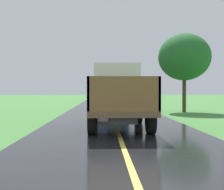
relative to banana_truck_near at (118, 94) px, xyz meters
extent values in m
cube|color=#2D2D30|center=(0.00, -0.83, -0.78)|extent=(0.90, 5.51, 0.24)
cube|color=brown|center=(0.00, -0.83, -0.58)|extent=(2.30, 5.80, 0.20)
cube|color=silver|center=(0.00, 1.12, 0.47)|extent=(2.10, 1.90, 1.90)
cube|color=black|center=(0.00, 2.08, 0.80)|extent=(1.78, 0.02, 0.76)
cube|color=brown|center=(-1.11, -1.80, 0.07)|extent=(0.08, 3.85, 1.10)
cube|color=brown|center=(1.11, -1.80, 0.07)|extent=(0.08, 3.85, 1.10)
cube|color=brown|center=(0.00, -3.69, 0.07)|extent=(2.30, 0.08, 1.10)
cube|color=brown|center=(0.00, 0.08, 0.07)|extent=(2.30, 0.08, 1.10)
cylinder|color=black|center=(-1.05, 0.97, -0.88)|extent=(0.28, 1.00, 1.00)
cylinder|color=black|center=(1.05, 0.97, -0.88)|extent=(0.28, 1.00, 1.00)
cylinder|color=black|center=(-1.05, -2.42, -0.88)|extent=(0.28, 1.00, 1.00)
cylinder|color=black|center=(1.05, -2.42, -0.88)|extent=(0.28, 1.00, 1.00)
ellipsoid|color=#97BF2B|center=(-0.07, -0.68, 0.35)|extent=(0.51, 0.48, 0.48)
ellipsoid|color=#9DB91F|center=(0.33, -2.05, 0.04)|extent=(0.45, 0.48, 0.37)
ellipsoid|color=#92C01E|center=(-0.36, -2.97, -0.32)|extent=(0.53, 0.67, 0.38)
ellipsoid|color=#90B522|center=(-0.61, -0.24, 0.00)|extent=(0.55, 0.63, 0.37)
ellipsoid|color=#A1B828|center=(0.11, -0.65, -0.29)|extent=(0.54, 0.55, 0.41)
ellipsoid|color=#99B321|center=(-0.25, -1.80, -0.27)|extent=(0.49, 0.56, 0.48)
ellipsoid|color=#A2B61F|center=(0.37, -2.40, -0.34)|extent=(0.58, 0.61, 0.45)
ellipsoid|color=#A3C833|center=(0.89, -2.53, -0.34)|extent=(0.48, 0.44, 0.38)
ellipsoid|color=#A6C132|center=(-0.46, -3.14, -0.31)|extent=(0.48, 0.60, 0.36)
ellipsoid|color=#99C934|center=(0.83, -0.57, 0.30)|extent=(0.50, 0.52, 0.49)
ellipsoid|color=#93B734|center=(-0.02, -1.31, 0.03)|extent=(0.45, 0.57, 0.43)
ellipsoid|color=#9AC01E|center=(-0.61, -2.80, 0.32)|extent=(0.47, 0.46, 0.46)
ellipsoid|color=#9EBF25|center=(-0.36, -2.96, -0.33)|extent=(0.42, 0.39, 0.45)
cube|color=#2D2D30|center=(0.01, 9.72, -0.78)|extent=(0.90, 5.51, 0.24)
cube|color=brown|center=(0.01, 9.72, -0.58)|extent=(2.30, 5.80, 0.20)
cube|color=gold|center=(0.01, 11.67, 0.47)|extent=(2.10, 1.90, 1.90)
cube|color=black|center=(0.01, 12.63, 0.80)|extent=(1.78, 0.02, 0.76)
cube|color=#2D517F|center=(-1.10, 8.75, 0.07)|extent=(0.08, 3.85, 1.10)
cube|color=#2D517F|center=(1.12, 8.75, 0.07)|extent=(0.08, 3.85, 1.10)
cube|color=#2D517F|center=(0.01, 6.86, 0.07)|extent=(2.30, 0.08, 1.10)
cube|color=#2D517F|center=(0.01, 10.63, 0.07)|extent=(2.30, 0.08, 1.10)
cylinder|color=black|center=(-1.04, 11.52, -0.88)|extent=(0.28, 1.00, 1.00)
cylinder|color=black|center=(1.06, 11.52, -0.88)|extent=(0.28, 1.00, 1.00)
cylinder|color=black|center=(-1.04, 8.13, -0.88)|extent=(0.28, 1.00, 1.00)
cylinder|color=black|center=(1.06, 8.13, -0.88)|extent=(0.28, 1.00, 1.00)
ellipsoid|color=#8FC41D|center=(-0.55, 8.06, -0.30)|extent=(0.49, 0.55, 0.44)
ellipsoid|color=#A0C220|center=(-0.75, 7.22, 0.31)|extent=(0.54, 0.68, 0.42)
ellipsoid|color=#9DBC24|center=(-0.22, 8.06, -0.02)|extent=(0.54, 0.52, 0.42)
ellipsoid|color=#A6BA2F|center=(-0.47, 8.13, -0.27)|extent=(0.54, 0.51, 0.41)
ellipsoid|color=#A4BD25|center=(0.15, 10.10, -0.33)|extent=(0.45, 0.56, 0.48)
ellipsoid|color=#A3B42B|center=(-0.74, 8.32, -0.34)|extent=(0.42, 0.54, 0.39)
cylinder|color=#4C3823|center=(5.48, 8.59, -0.17)|extent=(0.28, 0.28, 2.58)
ellipsoid|color=#236028|center=(5.48, 8.59, 2.67)|extent=(3.89, 3.89, 3.50)
camera|label=1|loc=(-0.67, -12.42, 0.17)|focal=45.32mm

